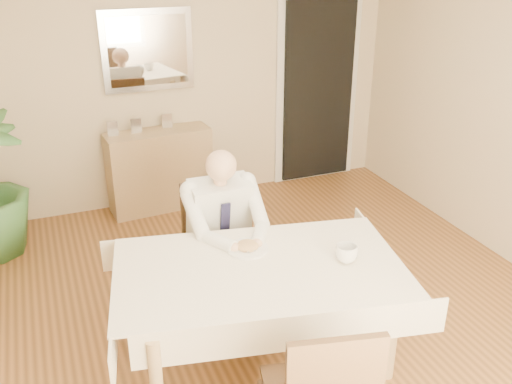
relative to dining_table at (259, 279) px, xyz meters
name	(u,v)px	position (x,y,z in m)	size (l,w,h in m)	color
room	(277,161)	(0.21, 0.25, 0.63)	(5.00, 5.02, 2.60)	brown
doorway	(318,91)	(1.76, 2.71, 0.33)	(0.96, 0.07, 2.10)	beige
mirror	(148,51)	(-0.04, 2.72, 0.88)	(0.86, 0.04, 0.76)	silver
dining_table	(259,279)	(0.00, 0.00, 0.00)	(1.90, 1.34, 0.75)	#93754A
chair_far	(215,235)	(0.00, 0.88, -0.15)	(0.46, 0.46, 0.92)	#3B2614
seated_man	(227,232)	(0.00, 0.59, 0.02)	(0.48, 0.72, 1.24)	white
plate	(247,249)	(0.01, 0.21, 0.09)	(0.26, 0.26, 0.02)	white
food	(247,246)	(0.01, 0.21, 0.11)	(0.14, 0.14, 0.06)	olive
knife	(257,250)	(0.05, 0.15, 0.11)	(0.01, 0.01, 0.13)	silver
fork	(245,252)	(-0.03, 0.15, 0.11)	(0.01, 0.01, 0.13)	silver
coffee_mug	(346,253)	(0.51, -0.13, 0.14)	(0.14, 0.14, 0.11)	white
sideboard	(160,170)	(-0.04, 2.57, -0.27)	(1.01, 0.34, 0.81)	#93754A
photo_frame_left	(113,129)	(-0.45, 2.60, 0.21)	(0.10, 0.02, 0.14)	silver
photo_frame_center	(136,126)	(-0.23, 2.60, 0.21)	(0.10, 0.02, 0.14)	silver
photo_frame_right	(167,121)	(0.08, 2.65, 0.21)	(0.10, 0.02, 0.14)	silver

